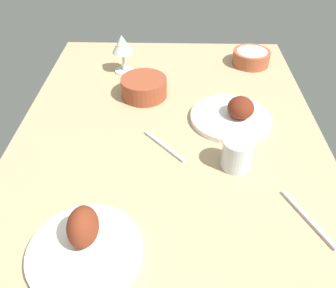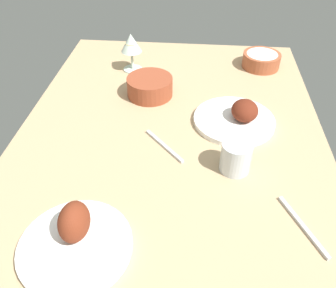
{
  "view_description": "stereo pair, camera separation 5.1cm",
  "coord_description": "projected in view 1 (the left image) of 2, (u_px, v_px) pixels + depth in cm",
  "views": [
    {
      "loc": [
        -73.79,
        -1.78,
        67.79
      ],
      "look_at": [
        0.0,
        0.0,
        6.0
      ],
      "focal_mm": 37.62,
      "sensor_mm": 36.0,
      "label": 1
    },
    {
      "loc": [
        -73.49,
        -6.83,
        67.79
      ],
      "look_at": [
        0.0,
        0.0,
        6.0
      ],
      "focal_mm": 37.62,
      "sensor_mm": 36.0,
      "label": 2
    }
  ],
  "objects": [
    {
      "name": "bowl_cream",
      "position": [
        251.0,
        57.0,
        1.35
      ],
      "size": [
        14.01,
        14.01,
        5.36
      ],
      "color": "#A35133",
      "rests_on": "dining_table"
    },
    {
      "name": "plate_center_main",
      "position": [
        234.0,
        115.0,
        1.07
      ],
      "size": [
        24.51,
        24.51,
        7.51
      ],
      "color": "white",
      "rests_on": "dining_table"
    },
    {
      "name": "plate_near_viewer",
      "position": [
        84.0,
        243.0,
        0.72
      ],
      "size": [
        23.66,
        23.66,
        9.8
      ],
      "color": "white",
      "rests_on": "dining_table"
    },
    {
      "name": "water_tumbler",
      "position": [
        237.0,
        154.0,
        0.9
      ],
      "size": [
        7.85,
        7.85,
        8.31
      ],
      "primitive_type": "cylinder",
      "color": "silver",
      "rests_on": "dining_table"
    },
    {
      "name": "bowl_pasta",
      "position": [
        144.0,
        87.0,
        1.17
      ],
      "size": [
        15.2,
        15.2,
        6.39
      ],
      "color": "brown",
      "rests_on": "dining_table"
    },
    {
      "name": "fork_loose",
      "position": [
        308.0,
        218.0,
        0.79
      ],
      "size": [
        16.14,
        8.21,
        0.8
      ],
      "primitive_type": "cube",
      "rotation": [
        0.0,
        0.0,
        0.44
      ],
      "color": "silver",
      "rests_on": "dining_table"
    },
    {
      "name": "wine_glass",
      "position": [
        122.0,
        46.0,
        1.26
      ],
      "size": [
        7.6,
        7.6,
        14.0
      ],
      "color": "silver",
      "rests_on": "dining_table"
    },
    {
      "name": "spoon_loose",
      "position": [
        164.0,
        146.0,
        0.98
      ],
      "size": [
        12.87,
        11.72,
        0.8
      ],
      "primitive_type": "cube",
      "rotation": [
        0.0,
        0.0,
        0.73
      ],
      "color": "silver",
      "rests_on": "dining_table"
    },
    {
      "name": "dining_table",
      "position": [
        168.0,
        155.0,
        0.99
      ],
      "size": [
        140.0,
        90.0,
        4.0
      ],
      "primitive_type": "cube",
      "color": "tan",
      "rests_on": "ground"
    }
  ]
}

